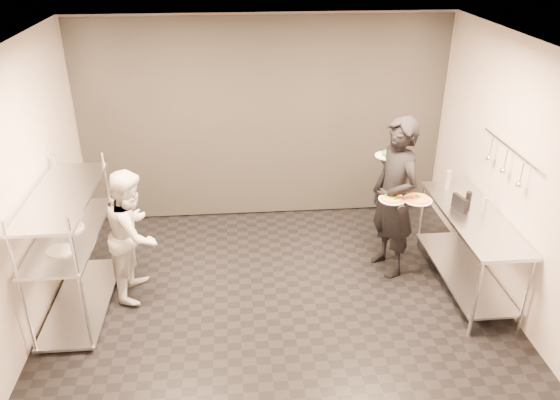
{
  "coord_description": "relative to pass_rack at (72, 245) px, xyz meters",
  "views": [
    {
      "loc": [
        -0.4,
        -5.05,
        3.77
      ],
      "look_at": [
        0.06,
        0.2,
        1.1
      ],
      "focal_mm": 35.0,
      "sensor_mm": 36.0,
      "label": 1
    }
  ],
  "objects": [
    {
      "name": "room_shell",
      "position": [
        2.15,
        1.18,
        0.63
      ],
      "size": [
        5.0,
        4.0,
        2.8
      ],
      "color": "black",
      "rests_on": "ground"
    },
    {
      "name": "pass_rack",
      "position": [
        0.0,
        0.0,
        0.0
      ],
      "size": [
        0.6,
        1.6,
        1.5
      ],
      "color": "silver",
      "rests_on": "ground"
    },
    {
      "name": "prep_counter",
      "position": [
        4.33,
        0.0,
        -0.14
      ],
      "size": [
        0.6,
        1.8,
        0.92
      ],
      "color": "silver",
      "rests_on": "ground"
    },
    {
      "name": "utensil_rail",
      "position": [
        4.58,
        0.0,
        0.78
      ],
      "size": [
        0.07,
        1.2,
        0.31
      ],
      "color": "silver",
      "rests_on": "room_shell"
    },
    {
      "name": "waiter",
      "position": [
        3.55,
        0.41,
        0.19
      ],
      "size": [
        0.66,
        0.81,
        1.92
      ],
      "primitive_type": "imported",
      "rotation": [
        0.0,
        0.0,
        -1.25
      ],
      "color": "black",
      "rests_on": "ground"
    },
    {
      "name": "chef",
      "position": [
        0.6,
        0.23,
        -0.02
      ],
      "size": [
        0.64,
        0.78,
        1.5
      ],
      "primitive_type": "imported",
      "rotation": [
        0.0,
        0.0,
        1.46
      ],
      "color": "silver",
      "rests_on": "ground"
    },
    {
      "name": "pizza_plate_near",
      "position": [
        3.46,
        0.22,
        0.28
      ],
      "size": [
        0.3,
        0.3,
        0.05
      ],
      "color": "white",
      "rests_on": "waiter"
    },
    {
      "name": "pizza_plate_far",
      "position": [
        3.73,
        0.16,
        0.3
      ],
      "size": [
        0.31,
        0.31,
        0.05
      ],
      "color": "white",
      "rests_on": "waiter"
    },
    {
      "name": "salad_plate",
      "position": [
        3.49,
        0.67,
        0.63
      ],
      "size": [
        0.27,
        0.27,
        0.07
      ],
      "color": "white",
      "rests_on": "waiter"
    },
    {
      "name": "pos_monitor",
      "position": [
        4.21,
        0.14,
        0.23
      ],
      "size": [
        0.1,
        0.23,
        0.17
      ],
      "primitive_type": "cube",
      "rotation": [
        0.0,
        0.0,
        0.25
      ],
      "color": "black",
      "rests_on": "prep_counter"
    },
    {
      "name": "bottle_green",
      "position": [
        4.27,
        0.67,
        0.27
      ],
      "size": [
        0.07,
        0.07,
        0.24
      ],
      "primitive_type": "cylinder",
      "color": "gray",
      "rests_on": "prep_counter"
    },
    {
      "name": "bottle_clear",
      "position": [
        4.46,
        0.07,
        0.24
      ],
      "size": [
        0.05,
        0.05,
        0.17
      ],
      "primitive_type": "cylinder",
      "color": "gray",
      "rests_on": "prep_counter"
    },
    {
      "name": "bottle_dark",
      "position": [
        4.3,
        0.13,
        0.26
      ],
      "size": [
        0.06,
        0.06,
        0.22
      ],
      "primitive_type": "cylinder",
      "color": "black",
      "rests_on": "prep_counter"
    }
  ]
}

